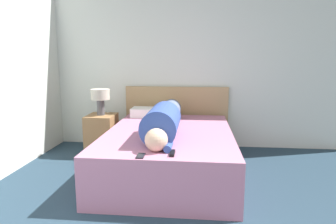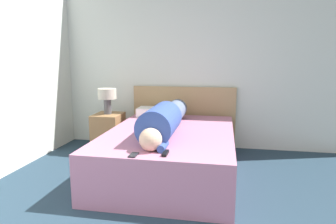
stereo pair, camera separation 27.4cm
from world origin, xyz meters
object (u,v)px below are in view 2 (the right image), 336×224
(bed, at_px, (170,152))
(pillow_near_headboard, at_px, (157,112))
(nightstand, at_px, (109,133))
(table_lamp, at_px, (107,96))
(person_lying, at_px, (165,120))
(tv_remote, at_px, (165,153))
(cell_phone, at_px, (134,155))

(bed, relative_size, pillow_near_headboard, 3.83)
(nightstand, relative_size, table_lamp, 1.53)
(nightstand, xyz_separation_m, pillow_near_headboard, (0.67, 0.19, 0.29))
(person_lying, height_order, pillow_near_headboard, person_lying)
(tv_remote, bearing_deg, nightstand, 127.11)
(nightstand, xyz_separation_m, person_lying, (0.98, -0.75, 0.38))
(nightstand, height_order, person_lying, person_lying)
(bed, distance_m, tv_remote, 0.90)
(pillow_near_headboard, bearing_deg, table_lamp, -164.10)
(table_lamp, relative_size, person_lying, 0.21)
(nightstand, relative_size, tv_remote, 3.69)
(bed, bearing_deg, tv_remote, -82.68)
(person_lying, xyz_separation_m, pillow_near_headboard, (-0.31, 0.94, -0.09))
(table_lamp, relative_size, cell_phone, 2.78)
(pillow_near_headboard, bearing_deg, nightstand, -164.10)
(person_lying, bearing_deg, table_lamp, 142.67)
(nightstand, distance_m, person_lying, 1.29)
(person_lying, distance_m, tv_remote, 0.78)
(pillow_near_headboard, relative_size, cell_phone, 4.10)
(person_lying, relative_size, pillow_near_headboard, 3.19)
(bed, bearing_deg, nightstand, 147.82)
(bed, distance_m, cell_phone, 0.98)
(nightstand, bearing_deg, bed, -32.18)
(bed, xyz_separation_m, table_lamp, (-1.02, 0.64, 0.55))
(person_lying, relative_size, tv_remote, 11.33)
(pillow_near_headboard, bearing_deg, bed, -66.94)
(tv_remote, bearing_deg, bed, 97.32)
(pillow_near_headboard, distance_m, cell_phone, 1.78)
(cell_phone, bearing_deg, tv_remote, 16.84)
(nightstand, bearing_deg, pillow_near_headboard, 15.90)
(person_lying, bearing_deg, tv_remote, -78.52)
(cell_phone, bearing_deg, person_lying, 82.23)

